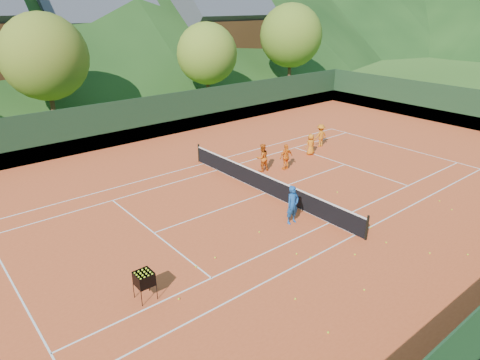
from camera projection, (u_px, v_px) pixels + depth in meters
ground at (266, 193)px, 21.70m from camera, size 400.00×400.00×0.00m
clay_court at (266, 193)px, 21.70m from camera, size 40.00×24.00×0.02m
coach at (293, 205)px, 18.45m from camera, size 0.65×0.44×1.74m
student_a at (262, 158)px, 24.20m from camera, size 0.84×0.68×1.61m
student_b at (286, 157)px, 24.45m from camera, size 0.92×0.45×1.52m
student_c at (311, 144)px, 26.86m from camera, size 0.72×0.53×1.34m
student_d at (320, 135)px, 28.36m from camera, size 1.05×0.70×1.51m
tennis_ball_0 at (334, 224)px, 18.59m from camera, size 0.07×0.07×0.07m
tennis_ball_1 at (179, 299)px, 13.91m from camera, size 0.07×0.07×0.07m
tennis_ball_2 at (196, 267)px, 15.60m from camera, size 0.07×0.07×0.07m
tennis_ball_3 at (311, 258)px, 16.16m from camera, size 0.07×0.07×0.07m
tennis_ball_4 at (364, 290)px, 14.35m from camera, size 0.07×0.07×0.07m
tennis_ball_5 at (215, 258)px, 16.16m from camera, size 0.07×0.07×0.07m
tennis_ball_6 at (430, 253)px, 16.45m from camera, size 0.07×0.07×0.07m
tennis_ball_7 at (468, 255)px, 16.35m from camera, size 0.07×0.07×0.07m
tennis_ball_8 at (309, 195)px, 21.34m from camera, size 0.07×0.07×0.07m
tennis_ball_9 at (337, 192)px, 21.68m from camera, size 0.07×0.07×0.07m
tennis_ball_10 at (297, 194)px, 21.44m from camera, size 0.07×0.07×0.07m
tennis_ball_11 at (439, 201)px, 20.74m from camera, size 0.07×0.07×0.07m
tennis_ball_12 at (324, 215)px, 19.41m from camera, size 0.07×0.07×0.07m
tennis_ball_13 at (259, 232)px, 17.94m from camera, size 0.07×0.07×0.07m
tennis_ball_15 at (328, 332)px, 12.50m from camera, size 0.07×0.07×0.07m
tennis_ball_16 at (386, 242)px, 17.17m from camera, size 0.07×0.07×0.07m
tennis_ball_17 at (452, 210)px, 19.87m from camera, size 0.07×0.07×0.07m
tennis_ball_18 at (370, 227)px, 18.31m from camera, size 0.07×0.07×0.07m
tennis_ball_19 at (297, 254)px, 16.39m from camera, size 0.07×0.07×0.07m
tennis_ball_20 at (295, 299)px, 13.91m from camera, size 0.07×0.07×0.07m
tennis_ball_21 at (355, 255)px, 16.35m from camera, size 0.07×0.07×0.07m
court_lines at (266, 193)px, 21.69m from camera, size 23.83×11.03×0.00m
tennis_net at (266, 184)px, 21.50m from camera, size 0.10×12.07×1.10m
perimeter_fence at (267, 170)px, 21.21m from camera, size 40.40×24.24×3.00m
ball_hopper at (144, 279)px, 13.71m from camera, size 0.57×0.57×1.00m
chalet_mid at (99, 40)px, 47.49m from camera, size 12.65×8.82×11.45m
chalet_right at (221, 34)px, 52.75m from camera, size 11.50×8.82×11.91m
tree_b at (44, 57)px, 31.58m from camera, size 6.40×6.40×8.40m
tree_c at (207, 54)px, 39.33m from camera, size 5.60×5.60×7.35m
tree_d at (291, 36)px, 46.70m from camera, size 6.80×6.80×8.93m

